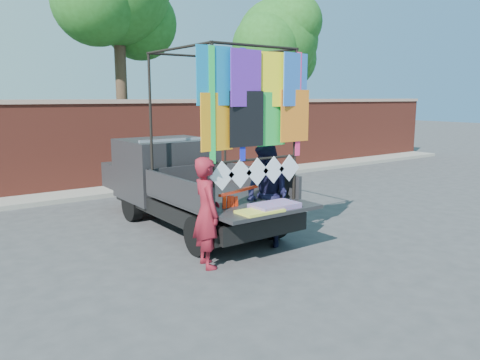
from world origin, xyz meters
TOP-DOWN VIEW (x-y plane):
  - ground at (0.00, 0.00)m, footprint 90.00×90.00m
  - brick_wall at (0.00, 7.00)m, footprint 30.00×0.45m
  - curb at (0.00, 6.30)m, footprint 30.00×1.20m
  - tree_right at (7.52, 8.12)m, footprint 4.20×3.30m
  - pickup_truck at (-0.12, 2.45)m, footprint 2.21×5.56m
  - woman at (-1.10, -0.27)m, footprint 0.55×0.72m
  - man at (0.35, 0.01)m, footprint 0.84×1.00m
  - streamer_bundle at (-0.49, -0.14)m, footprint 0.99×0.34m

SIDE VIEW (x-z plane):
  - ground at x=0.00m, z-range 0.00..0.00m
  - curb at x=0.00m, z-range 0.00..0.12m
  - woman at x=-1.10m, z-range 0.00..1.76m
  - pickup_truck at x=-0.12m, z-range -0.87..2.63m
  - streamer_bundle at x=-0.49m, z-range 0.57..1.27m
  - man at x=0.35m, z-range 0.00..1.84m
  - brick_wall at x=0.00m, z-range 0.02..2.63m
  - tree_right at x=7.52m, z-range 1.44..8.06m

